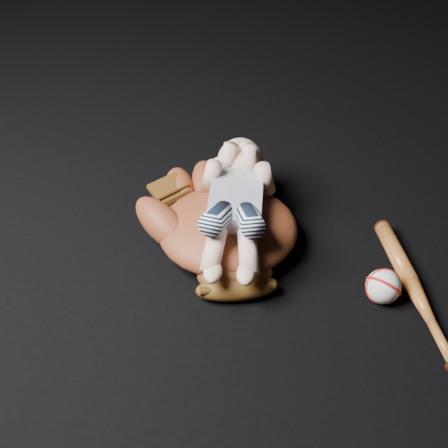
{
  "coord_description": "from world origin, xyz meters",
  "views": [
    {
      "loc": [
        -0.07,
        -0.87,
        0.98
      ],
      "look_at": [
        -0.09,
        0.14,
        0.07
      ],
      "focal_mm": 50.0,
      "sensor_mm": 36.0,
      "label": 1
    }
  ],
  "objects": [
    {
      "name": "baseball_bat",
      "position": [
        0.3,
        0.0,
        0.02
      ],
      "size": [
        0.11,
        0.4,
        0.04
      ],
      "primitive_type": null,
      "rotation": [
        0.0,
        0.0,
        0.18
      ],
      "color": "#9B501E",
      "rests_on": "ground"
    },
    {
      "name": "baseball_glove",
      "position": [
        -0.09,
        0.15,
        0.07
      ],
      "size": [
        0.44,
        0.48,
        0.14
      ],
      "primitive_type": null,
      "rotation": [
        0.0,
        0.0,
        0.14
      ],
      "color": "#5E2714",
      "rests_on": "ground"
    },
    {
      "name": "newborn_baby",
      "position": [
        -0.07,
        0.14,
        0.13
      ],
      "size": [
        0.21,
        0.41,
        0.16
      ],
      "primitive_type": null,
      "rotation": [
        0.0,
        0.0,
        -0.06
      ],
      "color": "#DCA98E",
      "rests_on": "baseball_glove"
    },
    {
      "name": "baseball",
      "position": [
        0.23,
        -0.0,
        0.04
      ],
      "size": [
        0.09,
        0.09,
        0.07
      ],
      "primitive_type": "sphere",
      "rotation": [
        0.0,
        0.0,
        -0.22
      ],
      "color": "silver",
      "rests_on": "ground"
    }
  ]
}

